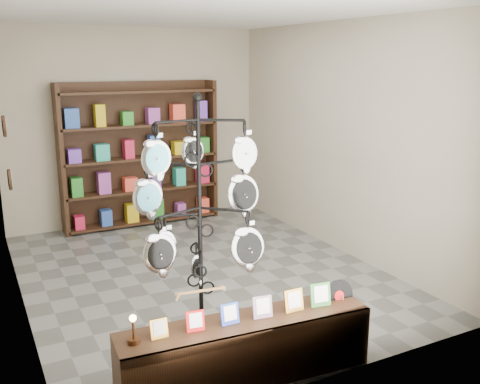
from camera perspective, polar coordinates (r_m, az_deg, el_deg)
name	(u,v)px	position (r m, az deg, el deg)	size (l,w,h in m)	color
ground	(201,273)	(6.57, -4.20, -8.56)	(5.00, 5.00, 0.00)	slate
room_envelope	(198,120)	(6.11, -4.51, 7.69)	(5.00, 5.00, 5.00)	#B0A48D
display_tree	(200,208)	(4.47, -4.34, -1.75)	(1.18, 1.14, 2.25)	black
front_shelf	(246,349)	(4.46, 0.67, -16.39)	(2.09, 0.58, 0.73)	black
back_shelving	(141,159)	(8.37, -10.55, 3.49)	(2.42, 0.36, 2.20)	black
wall_clocks	(7,153)	(6.49, -23.61, 3.81)	(0.03, 0.24, 0.84)	black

